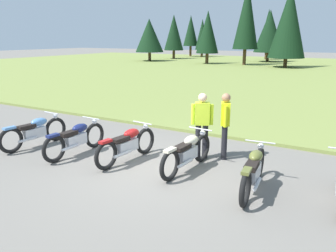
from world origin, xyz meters
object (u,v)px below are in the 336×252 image
(motorcycle_sky_blue, at_px, (35,131))
(motorcycle_red, at_px, (127,144))
(motorcycle_navy, at_px, (76,138))
(rider_with_back_turned, at_px, (225,122))
(motorcycle_cream, at_px, (187,152))
(motorcycle_olive, at_px, (254,170))
(rider_checking_bike, at_px, (202,122))

(motorcycle_sky_blue, height_order, motorcycle_red, same)
(motorcycle_navy, relative_size, rider_with_back_turned, 1.26)
(motorcycle_navy, height_order, rider_with_back_turned, rider_with_back_turned)
(motorcycle_sky_blue, bearing_deg, motorcycle_navy, 3.62)
(motorcycle_cream, bearing_deg, rider_with_back_turned, 69.90)
(motorcycle_navy, relative_size, motorcycle_cream, 1.00)
(motorcycle_cream, relative_size, rider_with_back_turned, 1.26)
(motorcycle_olive, height_order, rider_checking_bike, rider_checking_bike)
(motorcycle_sky_blue, height_order, motorcycle_cream, same)
(rider_checking_bike, bearing_deg, rider_with_back_turned, 28.89)
(motorcycle_sky_blue, distance_m, motorcycle_cream, 4.54)
(motorcycle_sky_blue, xyz_separation_m, rider_with_back_turned, (4.94, 1.76, 0.51))
(motorcycle_navy, distance_m, rider_with_back_turned, 3.87)
(motorcycle_navy, bearing_deg, rider_with_back_turned, 25.79)
(motorcycle_sky_blue, distance_m, motorcycle_olive, 6.13)
(motorcycle_cream, bearing_deg, motorcycle_navy, -171.00)
(motorcycle_olive, relative_size, rider_with_back_turned, 1.26)
(rider_checking_bike, bearing_deg, motorcycle_sky_blue, -161.47)
(motorcycle_sky_blue, xyz_separation_m, motorcycle_red, (2.95, 0.36, 0.00))
(motorcycle_sky_blue, height_order, rider_with_back_turned, rider_with_back_turned)
(motorcycle_olive, bearing_deg, motorcycle_sky_blue, -177.54)
(motorcycle_olive, bearing_deg, motorcycle_cream, 169.23)
(motorcycle_navy, distance_m, motorcycle_red, 1.49)
(motorcycle_olive, bearing_deg, rider_checking_bike, 144.08)
(rider_with_back_turned, bearing_deg, motorcycle_cream, -110.10)
(motorcycle_red, bearing_deg, rider_checking_bike, 37.10)
(motorcycle_red, height_order, rider_checking_bike, rider_checking_bike)
(motorcycle_cream, bearing_deg, rider_checking_bike, 94.10)
(motorcycle_olive, relative_size, rider_checking_bike, 1.26)
(motorcycle_cream, height_order, rider_with_back_turned, rider_with_back_turned)
(motorcycle_sky_blue, distance_m, motorcycle_navy, 1.49)
(rider_checking_bike, bearing_deg, motorcycle_red, -142.90)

